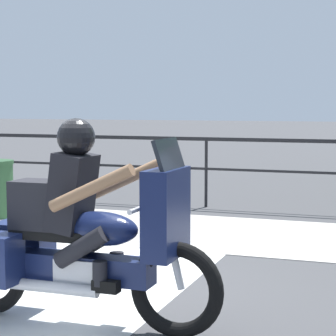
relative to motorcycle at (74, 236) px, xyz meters
name	(u,v)px	position (x,y,z in m)	size (l,w,h in m)	color
ground_plane	(30,298)	(-0.70, 0.48, -0.70)	(120.00, 120.00, 0.00)	#424244
sidewalk_band	(163,229)	(-0.70, 3.88, -0.69)	(44.00, 2.40, 0.01)	#B7B2A8
crosswalk_band	(4,303)	(-0.84, 0.28, -0.69)	(2.67, 6.00, 0.01)	silver
fence_railing	(206,152)	(-0.70, 5.94, 0.22)	(36.00, 0.05, 1.16)	black
motorcycle	(74,236)	(0.00, 0.00, 0.00)	(2.34, 0.76, 1.60)	black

